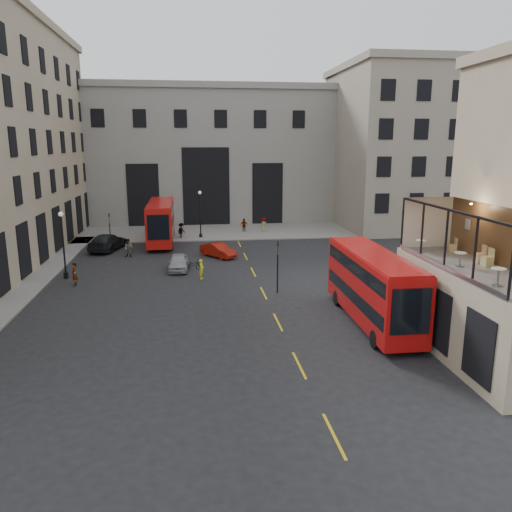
{
  "coord_description": "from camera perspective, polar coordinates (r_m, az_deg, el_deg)",
  "views": [
    {
      "loc": [
        -6.95,
        -21.89,
        10.48
      ],
      "look_at": [
        -2.69,
        10.92,
        3.0
      ],
      "focal_mm": 35.0,
      "sensor_mm": 36.0,
      "label": 1
    }
  ],
  "objects": [
    {
      "name": "car_a",
      "position": [
        42.61,
        -8.86,
        -0.71
      ],
      "size": [
        1.75,
        4.06,
        1.37
      ],
      "primitive_type": "imported",
      "rotation": [
        0.0,
        0.0,
        -0.03
      ],
      "color": "#9FA1A7",
      "rests_on": "ground"
    },
    {
      "name": "car_c",
      "position": [
        52.15,
        -16.64,
        1.53
      ],
      "size": [
        3.62,
        6.08,
        1.65
      ],
      "primitive_type": "imported",
      "rotation": [
        0.0,
        0.0,
        2.9
      ],
      "color": "black",
      "rests_on": "ground"
    },
    {
      "name": "bus_far",
      "position": [
        54.27,
        -10.82,
        4.05
      ],
      "size": [
        2.68,
        11.15,
        4.44
      ],
      "color": "#B3110C",
      "rests_on": "ground"
    },
    {
      "name": "bus_near",
      "position": [
        30.19,
        13.17,
        -3.13
      ],
      "size": [
        2.57,
        10.72,
        4.27
      ],
      "color": "#A80C0B",
      "rests_on": "ground"
    },
    {
      "name": "street_lamp_a",
      "position": [
        41.93,
        -21.12,
        0.75
      ],
      "size": [
        0.36,
        0.36,
        5.33
      ],
      "color": "black",
      "rests_on": "ground"
    },
    {
      "name": "gateway",
      "position": [
        69.92,
        -5.93,
        11.78
      ],
      "size": [
        35.0,
        10.6,
        18.0
      ],
      "color": "gray",
      "rests_on": "ground"
    },
    {
      "name": "street_lamp_b",
      "position": [
        56.48,
        -6.38,
        4.43
      ],
      "size": [
        0.36,
        0.36,
        5.33
      ],
      "color": "black",
      "rests_on": "ground"
    },
    {
      "name": "building_right",
      "position": [
        67.48,
        16.52,
        12.16
      ],
      "size": [
        16.6,
        18.6,
        20.0
      ],
      "color": "gray",
      "rests_on": "ground"
    },
    {
      "name": "host_frontage",
      "position": [
        26.98,
        23.08,
        -6.08
      ],
      "size": [
        3.0,
        11.0,
        4.5
      ],
      "primitive_type": "cube",
      "color": "tan",
      "rests_on": "ground"
    },
    {
      "name": "traffic_light_near",
      "position": [
        35.34,
        2.49,
        -0.45
      ],
      "size": [
        0.16,
        0.2,
        3.8
      ],
      "color": "black",
      "rests_on": "ground"
    },
    {
      "name": "cafe_chair_c",
      "position": [
        27.54,
        24.25,
        -0.14
      ],
      "size": [
        0.46,
        0.46,
        0.91
      ],
      "color": "tan",
      "rests_on": "cafe_floor"
    },
    {
      "name": "cyclist",
      "position": [
        39.63,
        -6.25,
        -1.49
      ],
      "size": [
        0.5,
        0.65,
        1.58
      ],
      "primitive_type": "imported",
      "rotation": [
        0.0,
        0.0,
        1.34
      ],
      "color": "yellow",
      "rests_on": "ground"
    },
    {
      "name": "pedestrian_b",
      "position": [
        56.57,
        -8.52,
        2.85
      ],
      "size": [
        1.21,
        1.33,
        1.79
      ],
      "primitive_type": "imported",
      "rotation": [
        0.0,
        0.0,
        0.96
      ],
      "color": "gray",
      "rests_on": "ground"
    },
    {
      "name": "traffic_light_far",
      "position": [
        51.18,
        -16.38,
        3.17
      ],
      "size": [
        0.16,
        0.2,
        3.8
      ],
      "color": "black",
      "rests_on": "ground"
    },
    {
      "name": "cafe_table_near",
      "position": [
        23.33,
        25.96,
        -1.88
      ],
      "size": [
        0.62,
        0.62,
        0.77
      ],
      "color": "silver",
      "rests_on": "cafe_floor"
    },
    {
      "name": "pedestrian_e",
      "position": [
        39.85,
        -20.04,
        -1.98
      ],
      "size": [
        0.53,
        0.71,
        1.77
      ],
      "primitive_type": "imported",
      "rotation": [
        0.0,
        0.0,
        4.89
      ],
      "color": "gray",
      "rests_on": "ground"
    },
    {
      "name": "cafe_table_mid",
      "position": [
        26.25,
        22.31,
        -0.13
      ],
      "size": [
        0.56,
        0.56,
        0.71
      ],
      "color": "beige",
      "rests_on": "cafe_floor"
    },
    {
      "name": "bicycle",
      "position": [
        42.62,
        -7.23,
        -0.99
      ],
      "size": [
        1.78,
        1.03,
        0.89
      ],
      "primitive_type": "imported",
      "rotation": [
        0.0,
        0.0,
        1.85
      ],
      "color": "gray",
      "rests_on": "ground"
    },
    {
      "name": "car_b",
      "position": [
        47.11,
        -4.35,
        0.66
      ],
      "size": [
        3.51,
        3.97,
        1.3
      ],
      "primitive_type": "imported",
      "rotation": [
        0.0,
        0.0,
        0.66
      ],
      "color": "maroon",
      "rests_on": "ground"
    },
    {
      "name": "cafe_chair_d",
      "position": [
        29.77,
        21.54,
        0.91
      ],
      "size": [
        0.44,
        0.44,
        0.78
      ],
      "color": "tan",
      "rests_on": "cafe_floor"
    },
    {
      "name": "pedestrian_a",
      "position": [
        48.47,
        -14.35,
        0.9
      ],
      "size": [
        1.0,
        0.88,
        1.74
      ],
      "primitive_type": "imported",
      "rotation": [
        0.0,
        0.0,
        -0.31
      ],
      "color": "gray",
      "rests_on": "ground"
    },
    {
      "name": "pedestrian_d",
      "position": [
        60.17,
        0.89,
        3.57
      ],
      "size": [
        0.87,
        1.02,
        1.78
      ],
      "primitive_type": "imported",
      "rotation": [
        0.0,
        0.0,
        1.99
      ],
      "color": "gray",
      "rests_on": "ground"
    },
    {
      "name": "pedestrian_c",
      "position": [
        60.01,
        -1.37,
        3.5
      ],
      "size": [
        1.04,
        0.56,
        1.69
      ],
      "primitive_type": "imported",
      "rotation": [
        0.0,
        0.0,
        3.29
      ],
      "color": "gray",
      "rests_on": "ground"
    },
    {
      "name": "pavement_far",
      "position": [
        60.8,
        -6.4,
        2.79
      ],
      "size": [
        40.0,
        12.0,
        0.12
      ],
      "primitive_type": "cube",
      "color": "slate",
      "rests_on": "ground"
    },
    {
      "name": "cafe_floor",
      "position": [
        26.37,
        23.52,
        -1.34
      ],
      "size": [
        3.0,
        10.0,
        0.1
      ],
      "primitive_type": "cube",
      "color": "slate",
      "rests_on": "host_frontage"
    },
    {
      "name": "cafe_chair_b",
      "position": [
        26.98,
        24.93,
        -0.47
      ],
      "size": [
        0.49,
        0.49,
        0.89
      ],
      "color": "#DBC67E",
      "rests_on": "cafe_floor"
    },
    {
      "name": "cafe_table_far",
      "position": [
        28.92,
        18.32,
        1.28
      ],
      "size": [
        0.55,
        0.55,
        0.69
      ],
      "color": "white",
      "rests_on": "cafe_floor"
    },
    {
      "name": "ground",
      "position": [
        25.25,
        9.49,
        -11.97
      ],
      "size": [
        140.0,
        140.0,
        0.0
      ],
      "primitive_type": "plane",
      "color": "black",
      "rests_on": "ground"
    }
  ]
}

